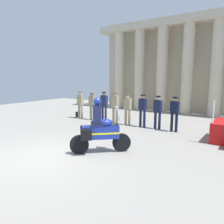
{
  "coord_description": "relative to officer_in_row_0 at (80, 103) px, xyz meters",
  "views": [
    {
      "loc": [
        5.62,
        -4.24,
        2.58
      ],
      "look_at": [
        0.31,
        3.54,
        1.03
      ],
      "focal_mm": 34.65,
      "sensor_mm": 36.0,
      "label": 1
    }
  ],
  "objects": [
    {
      "name": "ground_plane",
      "position": [
        3.46,
        -5.58,
        -0.99
      ],
      "size": [
        28.12,
        28.12,
        0.0
      ],
      "primitive_type": "plane",
      "color": "gray"
    },
    {
      "name": "colonnade_backdrop",
      "position": [
        3.97,
        5.96,
        2.63
      ],
      "size": [
        12.42,
        1.61,
        6.96
      ],
      "color": "#B6AB91",
      "rests_on": "ground_plane"
    },
    {
      "name": "officer_in_row_0",
      "position": [
        0.0,
        0.0,
        0.0
      ],
      "size": [
        0.39,
        0.25,
        1.68
      ],
      "rotation": [
        0.0,
        0.0,
        3.07
      ],
      "color": "gray",
      "rests_on": "ground_plane"
    },
    {
      "name": "officer_in_row_1",
      "position": [
        0.9,
        0.05,
        -0.03
      ],
      "size": [
        0.39,
        0.25,
        1.63
      ],
      "rotation": [
        0.0,
        0.0,
        3.07
      ],
      "color": "#847A5B",
      "rests_on": "ground_plane"
    },
    {
      "name": "officer_in_row_2",
      "position": [
        1.71,
        0.16,
        0.02
      ],
      "size": [
        0.39,
        0.25,
        1.72
      ],
      "rotation": [
        0.0,
        0.0,
        3.07
      ],
      "color": "#191E42",
      "rests_on": "ground_plane"
    },
    {
      "name": "officer_in_row_3",
      "position": [
        2.56,
        0.04,
        0.02
      ],
      "size": [
        0.39,
        0.25,
        1.72
      ],
      "rotation": [
        0.0,
        0.0,
        3.07
      ],
      "color": "gray",
      "rests_on": "ground_plane"
    },
    {
      "name": "officer_in_row_4",
      "position": [
        3.34,
        0.05,
        -0.02
      ],
      "size": [
        0.39,
        0.25,
        1.65
      ],
      "rotation": [
        0.0,
        0.0,
        3.07
      ],
      "color": "gray",
      "rests_on": "ground_plane"
    },
    {
      "name": "officer_in_row_5",
      "position": [
        4.22,
        0.08,
        0.01
      ],
      "size": [
        0.39,
        0.25,
        1.68
      ],
      "rotation": [
        0.0,
        0.0,
        3.07
      ],
      "color": "#141938",
      "rests_on": "ground_plane"
    },
    {
      "name": "officer_in_row_6",
      "position": [
        5.03,
        0.11,
        -0.01
      ],
      "size": [
        0.39,
        0.25,
        1.65
      ],
      "rotation": [
        0.0,
        0.0,
        3.07
      ],
      "color": "#141938",
      "rests_on": "ground_plane"
    },
    {
      "name": "officer_in_row_7",
      "position": [
        5.89,
        0.04,
        -0.01
      ],
      "size": [
        0.39,
        0.25,
        1.65
      ],
      "rotation": [
        0.0,
        0.0,
        3.07
      ],
      "color": "black",
      "rests_on": "ground_plane"
    },
    {
      "name": "motorcycle_with_rider",
      "position": [
        4.71,
        -4.22,
        -0.2
      ],
      "size": [
        1.61,
        1.52,
        1.9
      ],
      "rotation": [
        0.0,
        0.0,
        0.75
      ],
      "color": "black",
      "rests_on": "ground_plane"
    },
    {
      "name": "briefcase_on_ground",
      "position": [
        -0.44,
        0.22,
        -0.81
      ],
      "size": [
        0.1,
        0.32,
        0.36
      ],
      "primitive_type": "cube",
      "color": "black",
      "rests_on": "ground_plane"
    }
  ]
}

